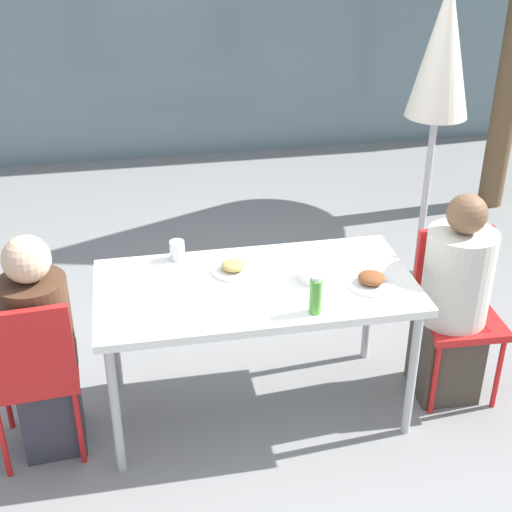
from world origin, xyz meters
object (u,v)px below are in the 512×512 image
Objects in this scene: person_left at (42,352)px; bottle at (316,296)px; person_right at (453,305)px; closed_umbrella at (441,67)px; chair_left at (32,367)px; salad_bowl at (314,275)px; chair_right at (456,299)px; drinking_cup at (177,250)px.

bottle is (1.22, -0.22, 0.30)m from person_left.
closed_umbrella reaches higher than person_right.
salad_bowl is (1.34, 0.15, 0.26)m from chair_left.
chair_right is 0.97m from bottle.
bottle is at bearing 23.57° from chair_right.
person_left is 0.57× the size of closed_umbrella.
chair_right is at bearing 3.09° from salad_bowl.
bottle is 1.84× the size of drinking_cup.
chair_right is at bearing -1.35° from person_left.
chair_right is (2.12, 0.19, 0.00)m from chair_left.
salad_bowl is (-0.73, 0.03, 0.24)m from person_right.
salad_bowl is at bearing 76.54° from bottle.
closed_umbrella is 13.43× the size of salad_bowl.
bottle is at bearing -47.79° from drinking_cup.
chair_left is 0.77× the size of person_right.
bottle is (-1.06, -1.27, -0.66)m from closed_umbrella.
person_left is 6.17× the size of bottle.
person_right is 0.89m from bottle.
chair_left is 2.13m from chair_right.
person_right reaches higher than bottle.
chair_left is at bearing 173.78° from bottle.
chair_right is at bearing 20.88° from bottle.
person_left reaches higher than chair_left.
closed_umbrella is (2.28, 1.05, 0.96)m from person_left.
person_left is 1.28m from bottle.
bottle reaches higher than chair_left.
bottle is at bearing -129.88° from closed_umbrella.
drinking_cup is at bearing 26.18° from person_left.
drinking_cup is (-1.62, -0.65, -0.70)m from closed_umbrella.
closed_umbrella is 1.57m from salad_bowl.
chair_right is 0.77× the size of person_right.
drinking_cup is at bearing 132.21° from bottle.
closed_umbrella is 20.04× the size of drinking_cup.
closed_umbrella is at bearing 22.03° from drinking_cup.
closed_umbrella is 1.78m from bottle.
person_right is at bearing -2.72° from salad_bowl.
bottle is at bearing -10.45° from chair_left.
person_right is 7.71× the size of salad_bowl.
person_right is at bearing -15.03° from drinking_cup.
drinking_cup is at bearing -8.81° from chair_right.
salad_bowl is at bearing 1.98° from chair_left.
closed_umbrella reaches higher than chair_left.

